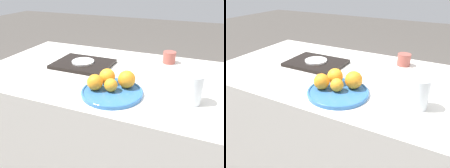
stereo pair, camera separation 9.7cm
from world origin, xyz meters
TOP-DOWN VIEW (x-y plane):
  - ground_plane at (0.00, 0.00)m, footprint 12.00×12.00m
  - table at (0.00, 0.00)m, footprint 1.47×0.82m
  - fruit_platter at (0.09, -0.23)m, footprint 0.28×0.28m
  - orange_0 at (0.14, -0.16)m, footprint 0.08×0.08m
  - orange_1 at (0.09, -0.23)m, footprint 0.06×0.06m
  - orange_2 at (0.04, -0.16)m, footprint 0.08×0.08m
  - orange_3 at (0.01, -0.24)m, footprint 0.07×0.07m
  - water_glass at (0.43, -0.17)m, footprint 0.08×0.08m
  - serving_tray at (-0.20, 0.04)m, footprint 0.34×0.26m
  - side_plate at (-0.20, 0.04)m, footprint 0.13×0.13m
  - cup_0 at (0.27, 0.28)m, footprint 0.08×0.08m
  - napkin at (0.52, 0.04)m, footprint 0.14×0.14m

SIDE VIEW (x-z plane):
  - ground_plane at x=0.00m, z-range 0.00..0.00m
  - table at x=0.00m, z-range 0.00..0.71m
  - napkin at x=0.52m, z-range 0.71..0.72m
  - fruit_platter at x=0.09m, z-range 0.71..0.73m
  - serving_tray at x=-0.20m, z-range 0.71..0.73m
  - side_plate at x=-0.20m, z-range 0.73..0.74m
  - cup_0 at x=0.27m, z-range 0.71..0.78m
  - orange_1 at x=0.09m, z-range 0.73..0.79m
  - orange_3 at x=0.01m, z-range 0.73..0.80m
  - orange_2 at x=0.04m, z-range 0.73..0.80m
  - orange_0 at x=0.14m, z-range 0.73..0.81m
  - water_glass at x=0.43m, z-range 0.71..0.84m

